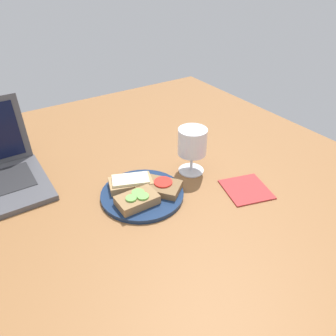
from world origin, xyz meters
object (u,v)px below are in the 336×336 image
Objects in this scene: plate at (142,194)px; wine_glass at (192,144)px; sandwich_with_tomato at (159,186)px; sandwich_with_cucumber at (137,200)px; napkin at (246,189)px; sandwich_with_cheese at (130,182)px.

wine_glass reaches higher than plate.
sandwich_with_tomato is (4.56, -1.19, 1.59)cm from plate.
sandwich_with_cucumber is 30.19cm from napkin.
sandwich_with_cucumber is 0.74× the size of wine_glass.
wine_glass reaches higher than sandwich_with_cheese.
sandwich_with_tomato is 1.13× the size of napkin.
wine_glass is at bearing -5.53° from sandwich_with_cheese.
wine_glass is at bearing 15.50° from sandwich_with_cucumber.
napkin is (25.20, -13.19, -0.37)cm from plate.
plate is 1.64× the size of sandwich_with_tomato.
wine_glass is 19.55cm from napkin.
sandwich_with_cheese is at bearing 75.43° from sandwich_with_cucumber.
sandwich_with_tomato is at bearing -14.68° from plate.
plate is 1.72× the size of sandwich_with_cheese.
wine_glass is 1.15× the size of napkin.
wine_glass reaches higher than sandwich_with_tomato.
napkin is at bearing -30.17° from sandwich_with_tomato.
sandwich_with_tomato reaches higher than plate.
napkin is at bearing -65.69° from wine_glass.
sandwich_with_cheese reaches higher than napkin.
sandwich_with_tomato is 1.05× the size of sandwich_with_cheese.
sandwich_with_tomato is (7.81, 2.11, -0.25)cm from sandwich_with_cucumber.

